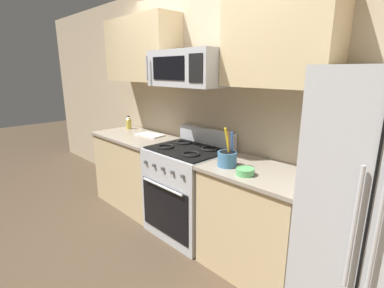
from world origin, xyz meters
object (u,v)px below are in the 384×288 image
prep_bowl (245,171)px  bottle_oil (129,123)px  refrigerator (382,215)px  microwave (189,68)px  utensil_crock (227,158)px  range_oven (188,190)px  cutting_board (150,135)px

prep_bowl → bottle_oil: bearing=171.3°
bottle_oil → refrigerator: bearing=-3.4°
microwave → bottle_oil: (-1.33, 0.14, -0.71)m
prep_bowl → utensil_crock: bearing=164.5°
range_oven → utensil_crock: (0.59, -0.11, 0.51)m
refrigerator → utensil_crock: 1.11m
microwave → range_oven: bearing=-90.0°
refrigerator → prep_bowl: bearing=-170.3°
refrigerator → microwave: (-1.69, 0.04, 0.84)m
refrigerator → microwave: microwave is taller
refrigerator → utensil_crock: bearing=-175.4°
refrigerator → prep_bowl: 0.89m
microwave → refrigerator: bearing=-1.5°
microwave → utensil_crock: size_ratio=2.39×
bottle_oil → microwave: bearing=-5.8°
cutting_board → bottle_oil: bottle_oil is taller
utensil_crock → prep_bowl: (0.22, -0.06, -0.04)m
refrigerator → cutting_board: bearing=177.0°
refrigerator → bottle_oil: 3.03m
microwave → utensil_crock: (0.59, -0.13, -0.72)m
microwave → prep_bowl: size_ratio=5.55×
utensil_crock → cutting_board: (-1.37, 0.22, -0.06)m
utensil_crock → bottle_oil: size_ratio=1.87×
refrigerator → cutting_board: 2.48m
microwave → bottle_oil: 1.52m
range_oven → refrigerator: 1.73m
utensil_crock → prep_bowl: 0.24m
utensil_crock → bottle_oil: utensil_crock is taller
utensil_crock → refrigerator: bearing=4.6°
prep_bowl → cutting_board: bearing=170.0°
range_oven → bottle_oil: size_ratio=6.18×
bottle_oil → prep_bowl: bearing=-8.7°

